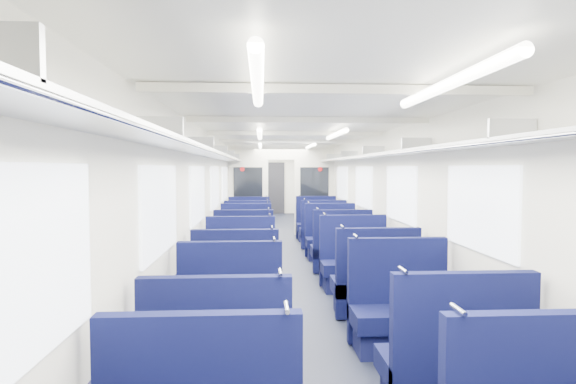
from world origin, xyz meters
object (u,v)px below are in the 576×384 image
(seat_5, at_px, (454,371))
(seat_11, at_px, (354,266))
(seat_4, at_px, (218,379))
(seat_7, at_px, (401,315))
(seat_9, at_px, (375,288))
(seat_17, at_px, (323,233))
(seat_10, at_px, (240,269))
(seat_18, at_px, (249,228))
(seat_15, at_px, (331,241))
(seat_14, at_px, (246,242))
(seat_16, at_px, (248,234))
(seat_13, at_px, (341,252))
(seat_6, at_px, (229,323))
(seat_19, at_px, (316,226))
(seat_12, at_px, (244,252))
(end_door, at_px, (275,188))
(bulkhead, at_px, (281,189))
(seat_8, at_px, (236,290))

(seat_5, distance_m, seat_11, 3.52)
(seat_4, relative_size, seat_7, 1.00)
(seat_9, relative_size, seat_17, 1.00)
(seat_4, bearing_deg, seat_10, 90.00)
(seat_11, height_order, seat_18, same)
(seat_15, bearing_deg, seat_5, -90.00)
(seat_14, xyz_separation_m, seat_16, (0.00, 1.03, 0.00))
(seat_13, distance_m, seat_15, 1.16)
(seat_16, bearing_deg, seat_11, -63.96)
(seat_9, relative_size, seat_10, 1.00)
(seat_9, xyz_separation_m, seat_18, (-1.66, 5.71, 0.00))
(seat_9, height_order, seat_18, same)
(seat_10, height_order, seat_16, same)
(seat_11, distance_m, seat_14, 2.89)
(seat_6, distance_m, seat_13, 3.91)
(seat_9, relative_size, seat_15, 1.00)
(seat_14, bearing_deg, seat_19, 54.14)
(seat_5, xyz_separation_m, seat_11, (0.00, 3.52, 0.00))
(seat_5, xyz_separation_m, seat_6, (-1.66, 1.13, 0.00))
(seat_12, distance_m, seat_14, 1.14)
(seat_11, relative_size, seat_12, 1.00)
(end_door, xyz_separation_m, seat_10, (-0.83, -11.54, -0.66))
(seat_9, bearing_deg, seat_5, -90.00)
(bulkhead, height_order, seat_4, bulkhead)
(seat_10, xyz_separation_m, seat_19, (1.66, 4.76, 0.00))
(seat_10, relative_size, seat_16, 1.00)
(seat_5, xyz_separation_m, seat_10, (-1.66, 3.42, 0.00))
(seat_11, xyz_separation_m, seat_18, (-1.66, 4.49, 0.00))
(end_door, xyz_separation_m, seat_8, (-0.83, -12.70, -0.66))
(seat_19, bearing_deg, seat_6, -103.24)
(seat_7, relative_size, seat_10, 1.00)
(seat_10, bearing_deg, seat_8, -90.00)
(seat_8, xyz_separation_m, seat_18, (0.00, 5.75, 0.00))
(seat_12, bearing_deg, seat_17, 53.64)
(seat_8, bearing_deg, seat_11, 37.06)
(seat_5, height_order, seat_10, same)
(seat_10, distance_m, seat_11, 1.66)
(seat_7, relative_size, seat_8, 1.00)
(seat_15, bearing_deg, seat_13, -90.00)
(bulkhead, bearing_deg, seat_17, -68.44)
(seat_16, bearing_deg, seat_17, 2.89)
(seat_14, bearing_deg, seat_4, -90.00)
(seat_8, bearing_deg, seat_6, -90.00)
(seat_4, distance_m, seat_18, 8.04)
(seat_18, bearing_deg, seat_16, -90.00)
(seat_9, xyz_separation_m, seat_12, (-1.66, 2.45, 0.00))
(seat_5, relative_size, seat_13, 1.00)
(seat_6, relative_size, seat_19, 1.00)
(seat_12, bearing_deg, bulkhead, 79.21)
(seat_13, relative_size, seat_16, 1.00)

